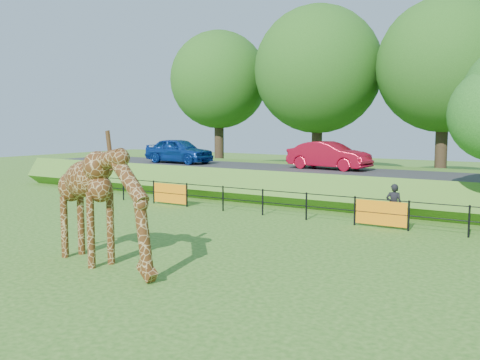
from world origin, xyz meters
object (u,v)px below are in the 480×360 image
(giraffe, at_px, (103,207))
(car_red, at_px, (329,155))
(car_blue, at_px, (179,151))
(visitor, at_px, (394,205))

(giraffe, bearing_deg, car_red, 104.24)
(giraffe, xyz_separation_m, car_red, (-0.47, 15.93, 0.52))
(car_blue, distance_m, car_red, 9.26)
(giraffe, height_order, car_blue, giraffe)
(giraffe, height_order, visitor, giraffe)
(car_blue, relative_size, car_red, 1.01)
(giraffe, xyz_separation_m, car_blue, (-9.69, 15.00, 0.55))
(visitor, bearing_deg, car_red, -63.63)
(car_red, xyz_separation_m, visitor, (5.25, -6.09, -1.34))
(giraffe, distance_m, car_red, 15.95)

